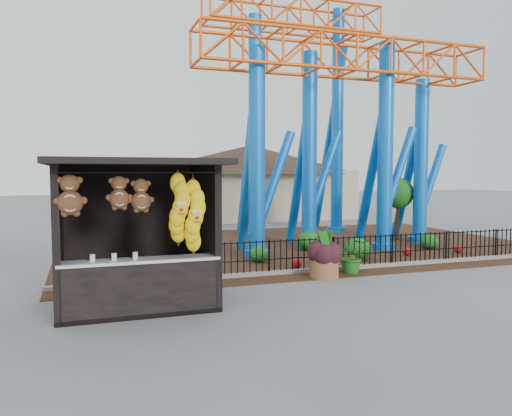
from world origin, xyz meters
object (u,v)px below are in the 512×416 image
object	(u,v)px
prize_booth	(137,236)
potted_plant	(352,256)
roller_coaster	(324,82)
terracotta_planter	(324,268)

from	to	relation	value
prize_booth	potted_plant	xyz separation A→B (m)	(6.10, 1.57, -1.02)
roller_coaster	terracotta_planter	xyz separation A→B (m)	(-3.03, -6.03, -6.16)
roller_coaster	terracotta_planter	world-z (taller)	roller_coaster
potted_plant	roller_coaster	bearing A→B (deg)	80.94
prize_booth	roller_coaster	xyz separation A→B (m)	(8.11, 7.32, 4.92)
potted_plant	terracotta_planter	bearing A→B (deg)	-154.01
prize_booth	terracotta_planter	size ratio (longest dim) A/B	4.46
prize_booth	roller_coaster	distance (m)	11.98
prize_booth	terracotta_planter	world-z (taller)	prize_booth
roller_coaster	terracotta_planter	distance (m)	9.14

